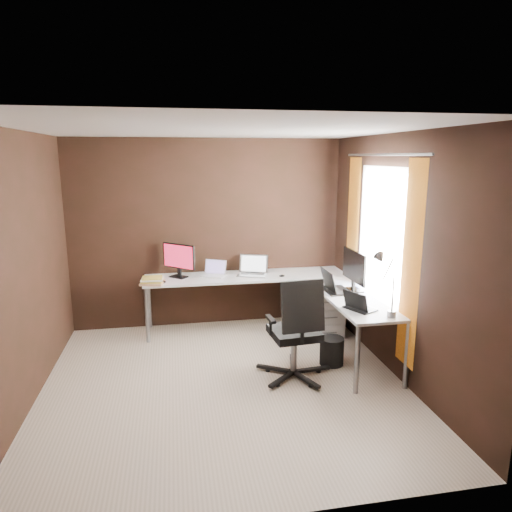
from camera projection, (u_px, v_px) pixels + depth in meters
The scene contains 15 objects.
room at pixel (256, 259), 4.49m from camera, with size 3.60×3.60×2.50m.
desk at pixel (282, 287), 5.64m from camera, with size 2.65×2.25×0.73m.
drawer_pedestal at pixel (323, 311), 5.93m from camera, with size 0.42×0.50×0.60m, color silver.
monitor_left at pixel (179, 259), 5.87m from camera, with size 0.39×0.36×0.44m.
monitor_right at pixel (354, 268), 5.26m from camera, with size 0.15×0.58×0.47m.
laptop_white at pixel (214, 272), 5.98m from camera, with size 0.36×0.32×0.20m.
laptop_silver at pixel (253, 270), 6.04m from camera, with size 0.45×0.38×0.25m.
laptop_black_big at pixel (334, 287), 5.27m from camera, with size 0.29×0.40×0.26m.
laptop_black_small at pixel (358, 306), 4.64m from camera, with size 0.32×0.36×0.20m.
book_stack at pixel (152, 281), 5.59m from camera, with size 0.31×0.27×0.09m.
mouse_left at pixel (162, 282), 5.61m from camera, with size 0.09×0.06×0.04m, color black.
mouse_corner at pixel (282, 276), 5.92m from camera, with size 0.08×0.05×0.03m, color black.
desk_lamp at pixel (385, 276), 4.41m from camera, with size 0.20×0.23×0.64m.
office_chair at pixel (295, 349), 4.70m from camera, with size 0.61×0.61×1.10m.
wastebasket at pixel (332, 351), 5.05m from camera, with size 0.27×0.27×0.31m, color black.
Camera 1 is at (-0.45, -4.24, 2.26)m, focal length 32.00 mm.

